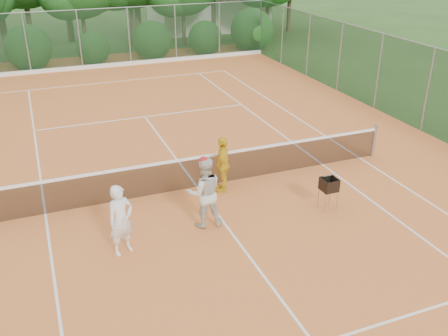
# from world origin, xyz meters

# --- Properties ---
(ground) EXTENTS (120.00, 120.00, 0.00)m
(ground) POSITION_xyz_m (0.00, 0.00, 0.00)
(ground) COLOR #284B1A
(ground) RESTS_ON ground
(clay_court) EXTENTS (18.00, 36.00, 0.02)m
(clay_court) POSITION_xyz_m (0.00, 0.00, 0.01)
(clay_court) COLOR orange
(clay_court) RESTS_ON ground
(club_building) EXTENTS (8.00, 5.00, 3.00)m
(club_building) POSITION_xyz_m (9.00, 24.00, 1.50)
(club_building) COLOR beige
(club_building) RESTS_ON ground
(tennis_net) EXTENTS (11.97, 0.10, 1.10)m
(tennis_net) POSITION_xyz_m (0.00, 0.00, 0.53)
(tennis_net) COLOR gray
(tennis_net) RESTS_ON clay_court
(player_white) EXTENTS (0.71, 0.59, 1.66)m
(player_white) POSITION_xyz_m (-2.55, -2.36, 0.85)
(player_white) COLOR silver
(player_white) RESTS_ON clay_court
(player_center_grp) EXTENTS (0.95, 0.78, 1.83)m
(player_center_grp) POSITION_xyz_m (-0.47, -1.95, 0.93)
(player_center_grp) COLOR beige
(player_center_grp) RESTS_ON clay_court
(player_yellow) EXTENTS (0.74, 1.02, 1.60)m
(player_yellow) POSITION_xyz_m (0.61, -0.42, 0.82)
(player_yellow) COLOR gold
(player_yellow) RESTS_ON clay_court
(ball_hopper) EXTENTS (0.39, 0.39, 0.88)m
(ball_hopper) POSITION_xyz_m (2.75, -2.39, 0.72)
(ball_hopper) COLOR gray
(ball_hopper) RESTS_ON clay_court
(stray_ball_a) EXTENTS (0.07, 0.07, 0.07)m
(stray_ball_a) POSITION_xyz_m (-3.66, 9.09, 0.05)
(stray_ball_a) COLOR yellow
(stray_ball_a) RESTS_ON clay_court
(stray_ball_b) EXTENTS (0.07, 0.07, 0.07)m
(stray_ball_b) POSITION_xyz_m (-2.57, 12.92, 0.05)
(stray_ball_b) COLOR #C2D431
(stray_ball_b) RESTS_ON clay_court
(stray_ball_c) EXTENTS (0.07, 0.07, 0.07)m
(stray_ball_c) POSITION_xyz_m (0.95, 8.62, 0.05)
(stray_ball_c) COLOR gold
(stray_ball_c) RESTS_ON clay_court
(court_markings) EXTENTS (11.03, 23.83, 0.01)m
(court_markings) POSITION_xyz_m (0.00, 0.00, 0.02)
(court_markings) COLOR white
(court_markings) RESTS_ON clay_court
(fence_back) EXTENTS (18.07, 0.07, 3.00)m
(fence_back) POSITION_xyz_m (0.00, 15.00, 1.52)
(fence_back) COLOR #19381E
(fence_back) RESTS_ON clay_court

